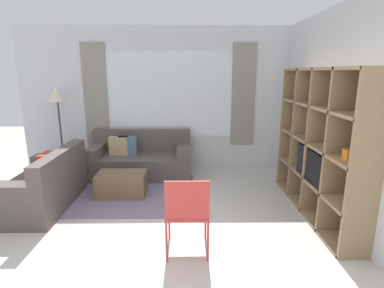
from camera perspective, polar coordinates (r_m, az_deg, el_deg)
name	(u,v)px	position (r m, az deg, el deg)	size (l,w,h in m)	color
ground_plane	(152,276)	(3.12, -7.70, -23.61)	(16.00, 16.00, 0.00)	beige
wall_back	(170,100)	(5.79, -4.24, 8.38)	(5.65, 0.11, 2.70)	silver
wall_right	(326,111)	(4.55, 24.21, 5.72)	(0.07, 4.46, 2.70)	silver
area_rug	(107,194)	(4.98, -15.91, -9.06)	(2.74, 1.67, 0.01)	slate
shelving_unit	(321,145)	(4.25, 23.32, -0.10)	(0.35, 2.20, 1.93)	#232328
couch_main	(140,160)	(5.61, -9.83, -2.95)	(1.83, 0.82, 0.81)	#564C47
couch_side	(44,186)	(4.78, -26.31, -7.16)	(0.82, 1.51, 0.81)	#564C47
ottoman	(122,184)	(4.81, -13.19, -7.44)	(0.74, 0.45, 0.37)	brown
floor_lamp	(57,100)	(5.95, -24.26, 7.68)	(0.33, 0.33, 1.62)	black
folding_chair	(187,209)	(3.12, -0.92, -12.25)	(0.44, 0.46, 0.86)	#CC3D38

